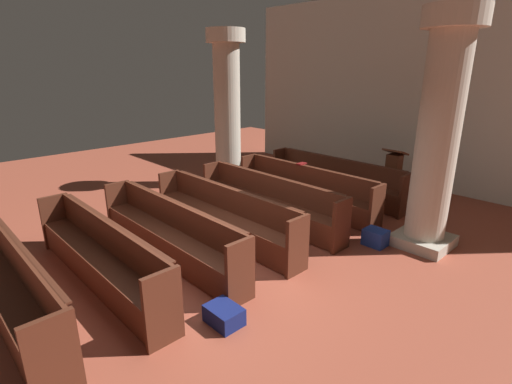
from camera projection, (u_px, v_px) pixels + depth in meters
ground_plane at (217, 264)px, 5.77m from camera, size 19.20×19.20×0.00m
back_wall at (418, 91)px, 9.06m from camera, size 10.00×0.16×4.50m
pew_row_0 at (335, 177)px, 8.58m from camera, size 3.35×0.47×0.86m
pew_row_1 at (304, 187)px, 7.89m from camera, size 3.35×0.46×0.86m
pew_row_2 at (268, 199)px, 7.19m from camera, size 3.35×0.47×0.86m
pew_row_3 at (224, 213)px, 6.50m from camera, size 3.35×0.46×0.86m
pew_row_4 at (169, 230)px, 5.81m from camera, size 3.35×0.46×0.86m
pew_row_5 at (100, 253)px, 5.11m from camera, size 3.35×0.47×0.86m
pew_row_6 at (8, 282)px, 4.42m from camera, size 3.35×0.46×0.86m
pillar_aisle_side at (439, 131)px, 5.78m from camera, size 0.89×0.89×3.62m
pillar_far_side at (227, 108)px, 9.12m from camera, size 0.89×0.89×3.62m
lectern at (393, 176)px, 8.69m from camera, size 0.48×0.45×1.08m
hymn_book at (302, 164)px, 8.05m from camera, size 0.13×0.21×0.03m
kneeler_box_navy at (224, 315)px, 4.41m from camera, size 0.42×0.32×0.21m
kneeler_box_blue at (375, 237)px, 6.33m from camera, size 0.36×0.29×0.27m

